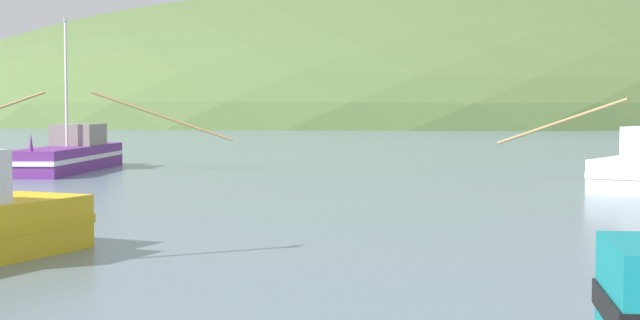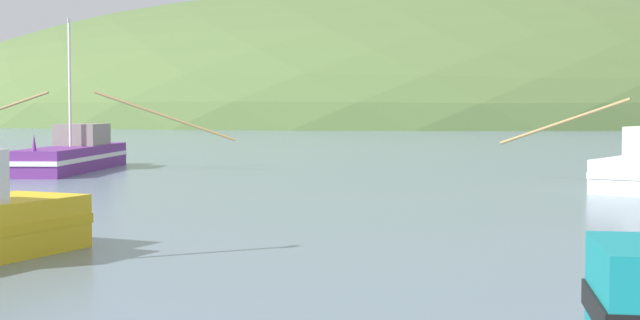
# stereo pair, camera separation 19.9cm
# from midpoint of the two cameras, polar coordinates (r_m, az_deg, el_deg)

# --- Properties ---
(hill_far_center) EXTENTS (209.53, 167.62, 54.16)m
(hill_far_center) POSITION_cam_midpoint_polar(r_m,az_deg,el_deg) (204.36, 5.33, 2.29)
(hill_far_center) COLOR #516B38
(hill_far_center) RESTS_ON ground
(fishing_boat_purple) EXTENTS (14.71, 10.57, 6.77)m
(fishing_boat_purple) POSITION_cam_midpoint_polar(r_m,az_deg,el_deg) (43.87, -14.49, 0.34)
(fishing_boat_purple) COLOR #6B2D84
(fishing_boat_purple) RESTS_ON ground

